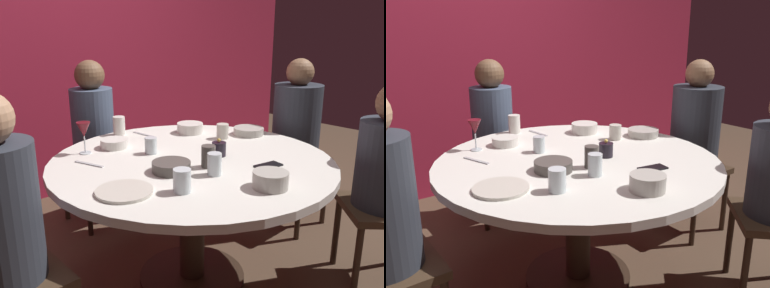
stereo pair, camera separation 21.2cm
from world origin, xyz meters
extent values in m
plane|color=#4C3828|center=(0.00, 0.00, 0.00)|extent=(8.00, 8.00, 0.00)
cube|color=maroon|center=(0.00, 1.72, 1.30)|extent=(6.00, 0.10, 2.60)
cylinder|color=silver|center=(0.00, 0.00, 0.71)|extent=(1.49, 1.49, 0.04)
cylinder|color=#332319|center=(0.00, 0.00, 0.34)|extent=(0.14, 0.14, 0.69)
cylinder|color=#2D2116|center=(0.00, 0.00, 0.01)|extent=(0.60, 0.60, 0.03)
cube|color=#3F2D1E|center=(-0.98, 0.00, 0.45)|extent=(0.40, 0.40, 0.04)
cube|color=#3F2D1E|center=(0.00, 1.01, 0.45)|extent=(0.40, 0.40, 0.04)
cylinder|color=#475670|center=(0.00, 1.01, 0.73)|extent=(0.29, 0.29, 0.51)
sphere|color=brown|center=(0.00, 1.01, 1.08)|extent=(0.20, 0.20, 0.20)
cylinder|color=#332319|center=(-0.17, 1.18, 0.21)|extent=(0.04, 0.04, 0.43)
cylinder|color=#332319|center=(-0.17, 0.84, 0.21)|extent=(0.04, 0.04, 0.43)
cylinder|color=#332319|center=(0.17, 1.18, 0.21)|extent=(0.04, 0.04, 0.43)
cylinder|color=#332319|center=(0.17, 0.84, 0.21)|extent=(0.04, 0.04, 0.43)
cube|color=#3F2D1E|center=(0.99, 0.00, 0.45)|extent=(0.40, 0.40, 0.04)
cylinder|color=#2D333D|center=(0.99, 0.00, 0.74)|extent=(0.32, 0.32, 0.55)
sphere|color=#8C6647|center=(0.99, 0.00, 1.10)|extent=(0.18, 0.18, 0.18)
cylinder|color=#332319|center=(1.16, 0.17, 0.21)|extent=(0.04, 0.04, 0.43)
cylinder|color=#332319|center=(0.82, 0.17, 0.21)|extent=(0.04, 0.04, 0.43)
cylinder|color=#332319|center=(1.16, -0.17, 0.21)|extent=(0.04, 0.04, 0.43)
cylinder|color=#332319|center=(0.82, -0.17, 0.21)|extent=(0.04, 0.04, 0.43)
cube|color=#3F2D1E|center=(0.73, -0.73, 0.45)|extent=(0.57, 0.57, 0.04)
cylinder|color=#332319|center=(0.73, -0.49, 0.21)|extent=(0.04, 0.04, 0.43)
cylinder|color=#332319|center=(0.49, -0.73, 0.21)|extent=(0.04, 0.04, 0.43)
cylinder|color=black|center=(0.14, -0.06, 0.76)|extent=(0.08, 0.08, 0.08)
sphere|color=#F9D159|center=(0.14, -0.06, 0.81)|extent=(0.02, 0.02, 0.02)
cylinder|color=silver|center=(-0.37, 0.47, 0.73)|extent=(0.06, 0.06, 0.01)
cylinder|color=silver|center=(-0.37, 0.47, 0.78)|extent=(0.01, 0.01, 0.09)
cone|color=maroon|center=(-0.37, 0.47, 0.86)|extent=(0.08, 0.08, 0.08)
cylinder|color=beige|center=(-0.52, -0.13, 0.73)|extent=(0.25, 0.25, 0.01)
cube|color=black|center=(0.19, -0.35, 0.73)|extent=(0.15, 0.09, 0.01)
cylinder|color=silver|center=(-0.19, 0.45, 0.75)|extent=(0.16, 0.16, 0.05)
cylinder|color=#4C4742|center=(-0.21, -0.08, 0.75)|extent=(0.19, 0.19, 0.05)
cylinder|color=#B2ADA3|center=(-0.03, -0.52, 0.76)|extent=(0.16, 0.16, 0.07)
cylinder|color=#B2ADA3|center=(0.60, 0.10, 0.75)|extent=(0.19, 0.19, 0.05)
cylinder|color=silver|center=(0.36, 0.39, 0.76)|extent=(0.17, 0.17, 0.06)
cylinder|color=silver|center=(-0.34, -0.29, 0.78)|extent=(0.08, 0.08, 0.10)
cylinder|color=#4C4742|center=(-0.03, -0.15, 0.78)|extent=(0.07, 0.07, 0.11)
cylinder|color=silver|center=(-0.09, -0.25, 0.78)|extent=(0.07, 0.07, 0.11)
cylinder|color=silver|center=(-0.10, 0.22, 0.77)|extent=(0.07, 0.07, 0.09)
cylinder|color=beige|center=(0.41, 0.15, 0.77)|extent=(0.07, 0.07, 0.09)
cylinder|color=silver|center=(-0.01, 0.67, 0.79)|extent=(0.08, 0.08, 0.12)
cube|color=#B7B7BC|center=(0.10, 0.56, 0.73)|extent=(0.03, 0.18, 0.01)
cube|color=#B7B7BC|center=(-0.45, 0.29, 0.73)|extent=(0.07, 0.18, 0.01)
camera|label=1|loc=(-1.40, -1.47, 1.41)|focal=37.93mm
camera|label=2|loc=(-1.24, -1.61, 1.41)|focal=37.93mm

